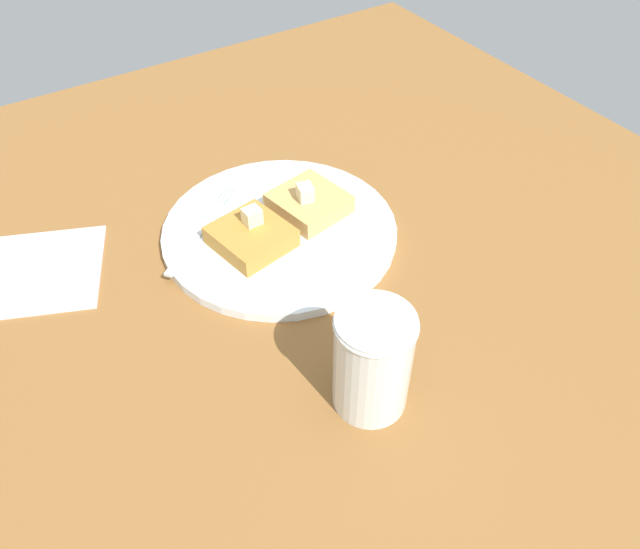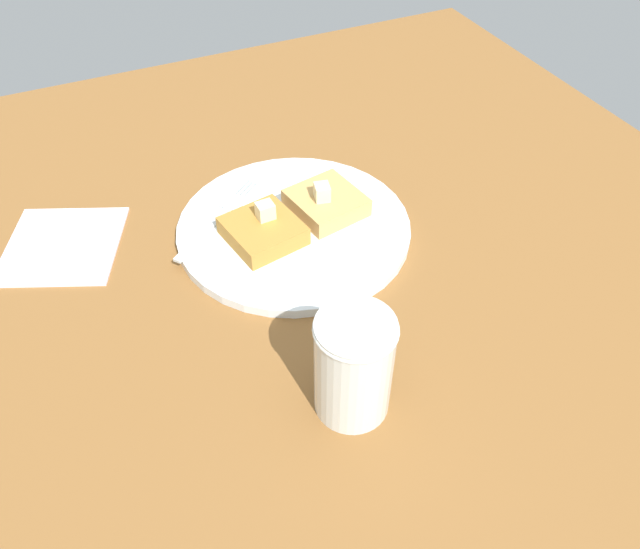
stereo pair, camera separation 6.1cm
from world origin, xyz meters
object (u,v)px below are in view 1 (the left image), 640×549
object	(u,v)px
fork	(206,223)
napkin	(43,271)
plate	(282,230)
syrup_jar	(372,365)

from	to	relation	value
fork	napkin	distance (cm)	18.30
plate	napkin	xyz separation A→B (cm)	(-24.98, 8.57, -0.47)
plate	syrup_jar	world-z (taller)	syrup_jar
fork	napkin	size ratio (longest dim) A/B	1.04
plate	syrup_jar	xyz separation A→B (cm)	(-4.65, -23.62, 4.16)
syrup_jar	plate	bearing A→B (deg)	78.85
syrup_jar	napkin	bearing A→B (deg)	122.28
napkin	fork	bearing A→B (deg)	-11.29
plate	syrup_jar	distance (cm)	24.43
syrup_jar	fork	bearing A→B (deg)	94.84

